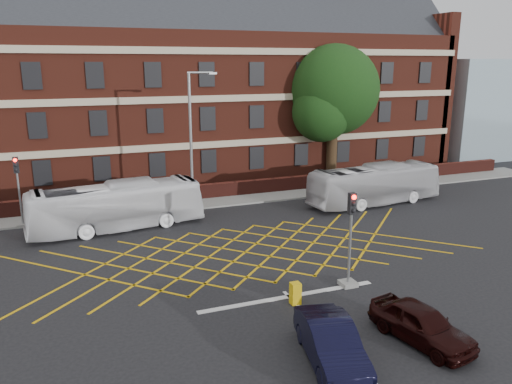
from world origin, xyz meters
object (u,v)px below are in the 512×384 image
object	(u,v)px
bus_left	(116,206)
car_maroon	(421,324)
street_lamp	(193,169)
utility_cabinet	(295,293)
traffic_light_far	(20,198)
bus_right	(375,185)
traffic_light_near	(350,248)
deciduous_tree	(333,97)
car_navy	(331,343)

from	to	relation	value
bus_left	car_maroon	xyz separation A→B (m)	(8.73, -16.64, -0.73)
street_lamp	utility_cabinet	xyz separation A→B (m)	(0.91, -13.32, -2.69)
utility_cabinet	traffic_light_far	bearing A→B (deg)	126.54
bus_right	traffic_light_near	distance (m)	14.01
deciduous_tree	traffic_light_near	bearing A→B (deg)	-117.07
car_navy	street_lamp	distance (m)	17.67
bus_right	utility_cabinet	bearing A→B (deg)	130.15
bus_right	street_lamp	world-z (taller)	street_lamp
deciduous_tree	utility_cabinet	world-z (taller)	deciduous_tree
bus_right	traffic_light_near	world-z (taller)	traffic_light_near
bus_left	traffic_light_far	size ratio (longest dim) A/B	2.37
bus_left	car_navy	world-z (taller)	bus_left
bus_right	street_lamp	size ratio (longest dim) A/B	1.09
traffic_light_far	car_maroon	bearing A→B (deg)	-53.77
street_lamp	utility_cabinet	size ratio (longest dim) A/B	9.88
traffic_light_near	traffic_light_far	xyz separation A→B (m)	(-14.06, 14.28, 0.00)
car_maroon	deciduous_tree	world-z (taller)	deciduous_tree
deciduous_tree	traffic_light_far	distance (m)	24.80
car_navy	utility_cabinet	size ratio (longest dim) A/B	4.72
traffic_light_far	bus_left	bearing A→B (deg)	-25.54
bus_right	deciduous_tree	world-z (taller)	deciduous_tree
bus_left	deciduous_tree	distance (m)	20.60
car_maroon	deciduous_tree	size ratio (longest dim) A/B	0.36
car_navy	traffic_light_near	distance (m)	6.19
bus_right	traffic_light_far	size ratio (longest dim) A/B	2.33
deciduous_tree	street_lamp	xyz separation A→B (m)	(-13.57, -6.43, -3.79)
traffic_light_near	utility_cabinet	world-z (taller)	traffic_light_near
car_maroon	car_navy	bearing A→B (deg)	168.70
bus_left	car_maroon	bearing A→B (deg)	-158.80
traffic_light_near	utility_cabinet	distance (m)	3.30
deciduous_tree	bus_left	bearing A→B (deg)	-158.47
car_maroon	utility_cabinet	distance (m)	5.11
bus_right	car_maroon	world-z (taller)	bus_right
bus_right	street_lamp	distance (m)	12.78
bus_left	bus_right	world-z (taller)	bus_left
bus_right	car_maroon	distance (m)	18.12
car_navy	street_lamp	xyz separation A→B (m)	(-0.22, 17.50, 2.44)
deciduous_tree	utility_cabinet	xyz separation A→B (m)	(-12.66, -19.74, -6.49)
traffic_light_near	utility_cabinet	bearing A→B (deg)	-166.21
bus_left	traffic_light_far	bearing A→B (deg)	57.96
bus_left	traffic_light_near	xyz separation A→B (m)	(8.74, -11.74, 0.35)
car_maroon	street_lamp	distance (m)	18.08
bus_left	traffic_light_near	distance (m)	14.64
bus_left	traffic_light_far	world-z (taller)	traffic_light_far
bus_right	bus_left	bearing A→B (deg)	82.50
bus_right	traffic_light_far	world-z (taller)	traffic_light_far
deciduous_tree	bus_right	bearing A→B (deg)	-97.22
bus_left	car_navy	distance (m)	17.43
car_maroon	street_lamp	size ratio (longest dim) A/B	0.44
car_navy	street_lamp	bearing A→B (deg)	102.23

